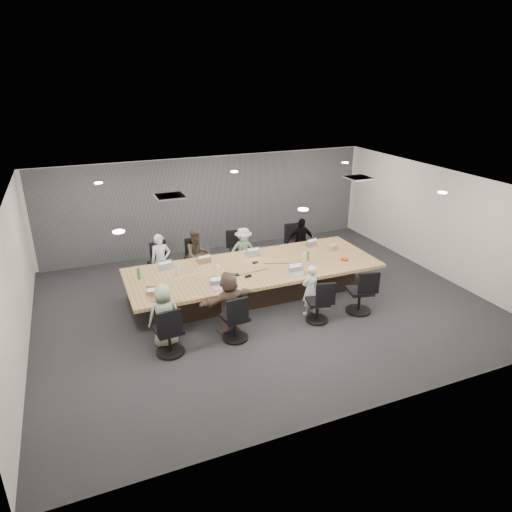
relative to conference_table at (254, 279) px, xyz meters
name	(u,v)px	position (x,y,z in m)	size (l,w,h in m)	color
floor	(263,303)	(0.00, -0.50, -0.40)	(10.00, 8.00, 0.00)	#2C2B2F
ceiling	(263,186)	(0.00, -0.50, 2.40)	(10.00, 8.00, 0.00)	white
wall_back	(210,204)	(0.00, 3.50, 1.00)	(10.00, 2.80, 0.00)	beige
wall_front	(369,337)	(0.00, -4.50, 1.00)	(10.00, 2.80, 0.00)	beige
wall_left	(15,285)	(-5.00, -0.50, 1.00)	(8.00, 2.80, 0.00)	beige
wall_right	(437,222)	(5.00, -0.50, 1.00)	(8.00, 2.80, 0.00)	beige
curtain	(211,204)	(0.00, 3.42, 1.00)	(9.80, 0.04, 2.80)	#5A5A60
conference_table	(254,279)	(0.00, 0.00, 0.00)	(6.00, 2.20, 0.74)	black
chair_0	(159,266)	(-1.96, 1.70, 0.00)	(0.54, 0.54, 0.79)	black
chair_1	(194,262)	(-1.03, 1.70, -0.03)	(0.50, 0.50, 0.75)	black
chair_2	(239,253)	(0.24, 1.70, 0.03)	(0.58, 0.58, 0.86)	black
chair_3	(295,245)	(1.96, 1.70, 0.01)	(0.55, 0.55, 0.82)	black
chair_4	(169,334)	(-2.45, -1.70, 0.03)	(0.58, 0.58, 0.86)	black
chair_5	(235,321)	(-1.12, -1.70, 0.01)	(0.56, 0.56, 0.82)	black
chair_6	(318,305)	(0.78, -1.70, -0.01)	(0.52, 0.52, 0.77)	black
chair_7	(360,294)	(1.85, -1.70, 0.04)	(0.59, 0.59, 0.88)	black
person_0	(161,261)	(-1.96, 1.35, 0.28)	(0.50, 0.33, 1.37)	silver
laptop_0	(166,266)	(-1.96, 0.80, 0.35)	(0.34, 0.23, 0.02)	#B2B2B7
person_1	(197,255)	(-1.03, 1.35, 0.29)	(0.67, 0.53, 1.39)	#3C3127
laptop_1	(203,261)	(-1.03, 0.80, 0.35)	(0.34, 0.23, 0.02)	#8C6647
person_2	(243,251)	(0.24, 1.35, 0.23)	(0.81, 0.47, 1.26)	#90A894
laptop_2	(251,253)	(0.24, 0.80, 0.35)	(0.33, 0.23, 0.02)	#B2B2B7
person_3	(301,241)	(1.96, 1.35, 0.26)	(0.77, 0.32, 1.32)	black
laptop_3	(310,244)	(1.96, 0.80, 0.35)	(0.31, 0.21, 0.02)	#B2B2B7
person_4	(164,315)	(-2.45, -1.35, 0.25)	(0.63, 0.41, 1.29)	#95AA90
laptop_4	(158,299)	(-2.45, -0.80, 0.35)	(0.34, 0.24, 0.02)	#8C6647
person_5	(229,302)	(-1.12, -1.35, 0.27)	(1.24, 0.40, 1.34)	brown
laptop_5	(220,288)	(-1.12, -0.80, 0.35)	(0.33, 0.23, 0.02)	#B2B2B7
person_6	(310,290)	(0.78, -1.35, 0.19)	(0.43, 0.28, 1.17)	silver
laptop_6	(299,274)	(0.78, -0.80, 0.35)	(0.35, 0.24, 0.02)	#B2B2B7
bottle_green_left	(139,273)	(-2.65, 0.35, 0.47)	(0.08, 0.08, 0.27)	#387F3A
bottle_green_right	(308,256)	(1.36, -0.16, 0.46)	(0.07, 0.07, 0.24)	#387F3A
bottle_clear	(178,270)	(-1.78, 0.23, 0.45)	(0.07, 0.07, 0.22)	silver
cup_white_far	(217,267)	(-0.85, 0.21, 0.39)	(0.08, 0.08, 0.11)	white
cup_white_near	(304,255)	(1.39, 0.11, 0.39)	(0.08, 0.08, 0.10)	white
mug_brown	(152,290)	(-2.51, -0.43, 0.39)	(0.09, 0.09, 0.11)	brown
mic_left	(235,275)	(-0.59, -0.31, 0.35)	(0.16, 0.11, 0.03)	black
mic_right	(255,262)	(0.10, 0.20, 0.35)	(0.13, 0.09, 0.03)	black
stapler	(248,276)	(-0.36, -0.51, 0.37)	(0.16, 0.04, 0.06)	black
canvas_bag	(333,247)	(2.31, 0.26, 0.40)	(0.24, 0.15, 0.13)	tan
snack_packet	(345,259)	(2.21, -0.49, 0.36)	(0.18, 0.12, 0.04)	red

